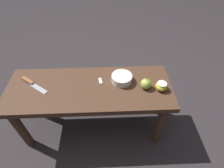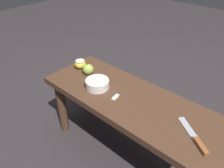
{
  "view_description": "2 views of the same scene",
  "coord_description": "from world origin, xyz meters",
  "px_view_note": "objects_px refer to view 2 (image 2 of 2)",
  "views": [
    {
      "loc": [
        0.12,
        -0.83,
        1.35
      ],
      "look_at": [
        0.16,
        -0.0,
        0.51
      ],
      "focal_mm": 28.0,
      "sensor_mm": 36.0,
      "label": 1
    },
    {
      "loc": [
        -0.57,
        0.81,
        1.26
      ],
      "look_at": [
        0.16,
        -0.0,
        0.51
      ],
      "focal_mm": 35.0,
      "sensor_mm": 36.0,
      "label": 2
    }
  ],
  "objects_px": {
    "apple_whole": "(88,69)",
    "apple_cut": "(80,64)",
    "wooden_bench": "(131,110)",
    "bowl": "(97,84)",
    "knife": "(196,140)"
  },
  "relations": [
    {
      "from": "knife",
      "to": "apple_whole",
      "type": "relative_size",
      "value": 2.56
    },
    {
      "from": "wooden_bench",
      "to": "apple_whole",
      "type": "distance_m",
      "value": 0.4
    },
    {
      "from": "apple_whole",
      "to": "apple_cut",
      "type": "xyz_separation_m",
      "value": [
        0.1,
        -0.02,
        -0.01
      ]
    },
    {
      "from": "apple_whole",
      "to": "bowl",
      "type": "relative_size",
      "value": 0.57
    },
    {
      "from": "knife",
      "to": "apple_cut",
      "type": "height_order",
      "value": "apple_cut"
    },
    {
      "from": "wooden_bench",
      "to": "apple_cut",
      "type": "bearing_deg",
      "value": -4.52
    },
    {
      "from": "wooden_bench",
      "to": "knife",
      "type": "height_order",
      "value": "knife"
    },
    {
      "from": "apple_whole",
      "to": "wooden_bench",
      "type": "bearing_deg",
      "value": 177.16
    },
    {
      "from": "apple_whole",
      "to": "apple_cut",
      "type": "height_order",
      "value": "apple_whole"
    },
    {
      "from": "wooden_bench",
      "to": "bowl",
      "type": "bearing_deg",
      "value": 12.56
    },
    {
      "from": "bowl",
      "to": "wooden_bench",
      "type": "bearing_deg",
      "value": -167.44
    },
    {
      "from": "apple_whole",
      "to": "bowl",
      "type": "distance_m",
      "value": 0.17
    },
    {
      "from": "apple_cut",
      "to": "knife",
      "type": "bearing_deg",
      "value": 174.12
    },
    {
      "from": "knife",
      "to": "apple_cut",
      "type": "distance_m",
      "value": 0.9
    },
    {
      "from": "wooden_bench",
      "to": "apple_cut",
      "type": "relative_size",
      "value": 14.26
    }
  ]
}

